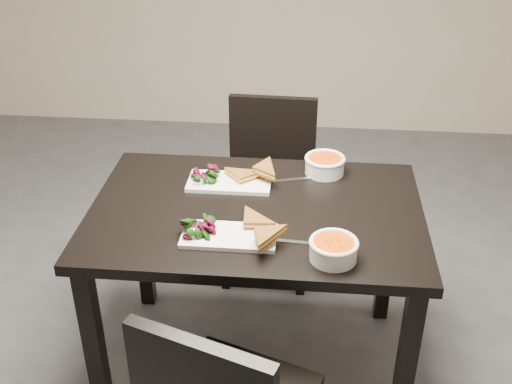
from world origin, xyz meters
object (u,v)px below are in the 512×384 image
Objects in this scene: chair_far at (270,177)px; plate_far at (229,182)px; soup_bowl_near at (334,249)px; table at (256,232)px; soup_bowl_far at (325,164)px; plate_near at (229,236)px.

plate_far is (-0.12, -0.56, 0.27)m from chair_far.
plate_far is at bearing 131.00° from soup_bowl_near.
chair_far is at bearing 105.16° from soup_bowl_near.
chair_far reaches higher than table.
soup_bowl_far is at bearing 50.38° from table.
soup_bowl_near is at bearing -45.76° from table.
soup_bowl_near reaches higher than plate_far.
chair_far is 1.09m from soup_bowl_near.
table is 3.79× the size of plate_near.
soup_bowl_far is at bearing -58.37° from chair_far.
plate_near is 0.59m from soup_bowl_far.
chair_far is 0.63m from plate_far.
soup_bowl_near is 0.49× the size of plate_far.
soup_bowl_near is (0.27, -1.01, 0.31)m from chair_far.
plate_far reaches higher than table.
soup_bowl_far is (0.25, 0.30, 0.14)m from table.
plate_near is 0.37m from plate_far.
plate_far is at bearing -100.03° from chair_far.
plate_near is at bearing 166.09° from soup_bowl_near.
plate_near is (-0.07, -0.19, 0.11)m from table.
table is 0.23m from plate_near.
plate_near is at bearing -122.92° from soup_bowl_far.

